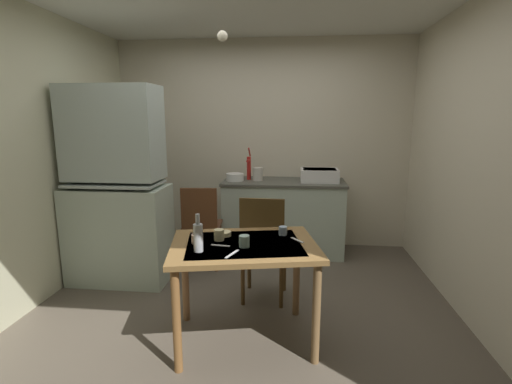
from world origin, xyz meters
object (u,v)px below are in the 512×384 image
at_px(sink_basin, 319,175).
at_px(hutch_cabinet, 117,193).
at_px(mug_dark, 283,231).
at_px(dining_table, 244,257).
at_px(mixing_bowl_counter, 235,177).
at_px(hand_pump, 249,166).
at_px(chair_far_side, 263,247).
at_px(glass_bottle, 198,237).
at_px(serving_bowl_wide, 224,234).
at_px(chair_by_counter, 201,224).

bearing_deg(sink_basin, hutch_cabinet, -153.74).
bearing_deg(mug_dark, dining_table, -139.37).
xyz_separation_m(mixing_bowl_counter, mug_dark, (0.63, -1.64, -0.14)).
height_order(hand_pump, mixing_bowl_counter, hand_pump).
distance_m(dining_table, mug_dark, 0.38).
relative_size(sink_basin, mug_dark, 6.76).
relative_size(hand_pump, chair_far_side, 0.40).
relative_size(mug_dark, glass_bottle, 0.25).
xyz_separation_m(sink_basin, hand_pump, (-0.85, 0.05, 0.09)).
xyz_separation_m(sink_basin, serving_bowl_wide, (-0.81, -1.76, -0.19)).
distance_m(sink_basin, dining_table, 2.05).
distance_m(hand_pump, serving_bowl_wide, 1.83).
height_order(hutch_cabinet, hand_pump, hutch_cabinet).
xyz_separation_m(hand_pump, dining_table, (0.21, -1.97, -0.41)).
bearing_deg(hand_pump, hutch_cabinet, -138.45).
height_order(dining_table, mug_dark, mug_dark).
relative_size(sink_basin, glass_bottle, 1.70).
distance_m(dining_table, chair_by_counter, 1.47).
distance_m(mixing_bowl_counter, dining_table, 1.93).
relative_size(hutch_cabinet, hand_pump, 4.96).
relative_size(hutch_cabinet, glass_bottle, 7.46).
xyz_separation_m(hutch_cabinet, hand_pump, (1.18, 1.04, 0.15)).
bearing_deg(serving_bowl_wide, glass_bottle, -106.77).
bearing_deg(dining_table, serving_bowl_wide, 137.90).
xyz_separation_m(mixing_bowl_counter, chair_far_side, (0.45, -1.26, -0.42)).
distance_m(sink_basin, hand_pump, 0.85).
relative_size(sink_basin, mixing_bowl_counter, 2.09).
xyz_separation_m(hutch_cabinet, mixing_bowl_counter, (1.02, 0.95, 0.03)).
distance_m(dining_table, glass_bottle, 0.40).
xyz_separation_m(dining_table, serving_bowl_wide, (-0.18, 0.16, 0.12)).
distance_m(sink_basin, chair_far_side, 1.49).
distance_m(chair_far_side, chair_by_counter, 1.02).
bearing_deg(sink_basin, serving_bowl_wide, -114.81).
distance_m(serving_bowl_wide, glass_bottle, 0.38).
bearing_deg(glass_bottle, chair_by_counter, 103.66).
height_order(chair_far_side, serving_bowl_wide, chair_far_side).
height_order(sink_basin, dining_table, sink_basin).
height_order(hand_pump, serving_bowl_wide, hand_pump).
bearing_deg(mixing_bowl_counter, serving_bowl_wide, -83.72).
distance_m(hutch_cabinet, sink_basin, 2.26).
bearing_deg(chair_by_counter, hand_pump, 55.90).
distance_m(hand_pump, glass_bottle, 2.17).
distance_m(chair_far_side, glass_bottle, 0.95).
xyz_separation_m(dining_table, glass_bottle, (-0.28, -0.19, 0.21)).
bearing_deg(chair_far_side, hand_pump, 102.32).
xyz_separation_m(hand_pump, serving_bowl_wide, (0.03, -1.81, -0.29)).
distance_m(dining_table, serving_bowl_wide, 0.27).
bearing_deg(hand_pump, chair_by_counter, -124.10).
relative_size(serving_bowl_wide, mug_dark, 1.67).
height_order(mug_dark, glass_bottle, glass_bottle).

